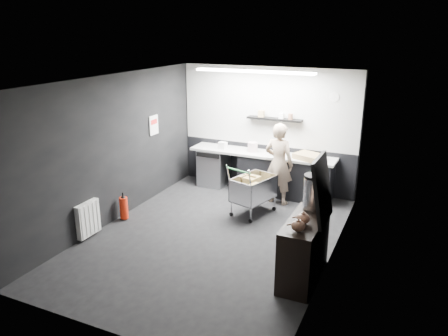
% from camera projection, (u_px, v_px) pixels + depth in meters
% --- Properties ---
extents(floor, '(5.50, 5.50, 0.00)m').
position_uv_depth(floor, '(213.00, 237.00, 7.59)').
color(floor, black).
rests_on(floor, ground).
extents(ceiling, '(5.50, 5.50, 0.00)m').
position_uv_depth(ceiling, '(211.00, 80.00, 6.76)').
color(ceiling, silver).
rests_on(ceiling, wall_back).
extents(wall_back, '(5.50, 0.00, 5.50)m').
position_uv_depth(wall_back, '(267.00, 129.00, 9.56)').
color(wall_back, black).
rests_on(wall_back, floor).
extents(wall_front, '(5.50, 0.00, 5.50)m').
position_uv_depth(wall_front, '(103.00, 230.00, 4.80)').
color(wall_front, black).
rests_on(wall_front, floor).
extents(wall_left, '(0.00, 5.50, 5.50)m').
position_uv_depth(wall_left, '(114.00, 150.00, 7.97)').
color(wall_left, black).
rests_on(wall_left, floor).
extents(wall_right, '(0.00, 5.50, 5.50)m').
position_uv_depth(wall_right, '(335.00, 180.00, 6.39)').
color(wall_right, black).
rests_on(wall_right, floor).
extents(kitchen_wall_panel, '(3.95, 0.02, 1.70)m').
position_uv_depth(kitchen_wall_panel, '(268.00, 107.00, 9.39)').
color(kitchen_wall_panel, beige).
rests_on(kitchen_wall_panel, wall_back).
extents(dado_panel, '(3.95, 0.02, 1.00)m').
position_uv_depth(dado_panel, '(266.00, 166.00, 9.80)').
color(dado_panel, black).
rests_on(dado_panel, wall_back).
extents(floating_shelf, '(1.20, 0.22, 0.04)m').
position_uv_depth(floating_shelf, '(274.00, 119.00, 9.28)').
color(floating_shelf, black).
rests_on(floating_shelf, wall_back).
extents(wall_clock, '(0.20, 0.03, 0.20)m').
position_uv_depth(wall_clock, '(334.00, 97.00, 8.73)').
color(wall_clock, white).
rests_on(wall_clock, wall_back).
extents(poster, '(0.02, 0.30, 0.40)m').
position_uv_depth(poster, '(154.00, 125.00, 9.02)').
color(poster, white).
rests_on(poster, wall_left).
extents(poster_red_band, '(0.02, 0.22, 0.10)m').
position_uv_depth(poster_red_band, '(154.00, 122.00, 9.00)').
color(poster_red_band, red).
rests_on(poster_red_band, poster).
extents(radiator, '(0.10, 0.50, 0.60)m').
position_uv_depth(radiator, '(88.00, 219.00, 7.47)').
color(radiator, white).
rests_on(radiator, wall_left).
extents(ceiling_strip, '(2.40, 0.20, 0.04)m').
position_uv_depth(ceiling_strip, '(254.00, 71.00, 8.37)').
color(ceiling_strip, white).
rests_on(ceiling_strip, ceiling).
extents(prep_counter, '(3.20, 0.61, 0.90)m').
position_uv_depth(prep_counter, '(267.00, 173.00, 9.49)').
color(prep_counter, black).
rests_on(prep_counter, floor).
extents(person, '(0.67, 0.49, 1.69)m').
position_uv_depth(person, '(279.00, 164.00, 8.83)').
color(person, beige).
rests_on(person, floor).
extents(shopping_cart, '(0.79, 1.07, 1.02)m').
position_uv_depth(shopping_cart, '(253.00, 190.00, 8.42)').
color(shopping_cart, silver).
rests_on(shopping_cart, floor).
extents(sideboard, '(0.52, 1.23, 1.84)m').
position_uv_depth(sideboard, '(306.00, 241.00, 6.21)').
color(sideboard, black).
rests_on(sideboard, floor).
extents(fire_extinguisher, '(0.16, 0.16, 0.51)m').
position_uv_depth(fire_extinguisher, '(124.00, 207.00, 8.22)').
color(fire_extinguisher, red).
rests_on(fire_extinguisher, floor).
extents(cardboard_box, '(0.67, 0.60, 0.11)m').
position_uv_depth(cardboard_box, '(309.00, 157.00, 8.94)').
color(cardboard_box, '#A38757').
rests_on(cardboard_box, prep_counter).
extents(pink_tub, '(0.21, 0.21, 0.21)m').
position_uv_depth(pink_tub, '(253.00, 147.00, 9.46)').
color(pink_tub, beige).
rests_on(pink_tub, prep_counter).
extents(white_container, '(0.19, 0.16, 0.15)m').
position_uv_depth(white_container, '(223.00, 145.00, 9.70)').
color(white_container, white).
rests_on(white_container, prep_counter).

